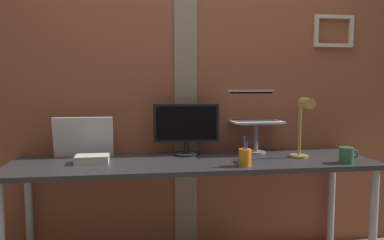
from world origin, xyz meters
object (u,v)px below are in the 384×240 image
Objects in this scene: pen_cup at (245,157)px; laptop at (253,113)px; monitor at (186,126)px; coffee_mug at (347,155)px; whiteboard_panel at (83,137)px; desk_lamp at (303,121)px.

laptop is at bearing 67.48° from pen_cup.
monitor is at bearing -171.40° from laptop.
coffee_mug is at bearing -46.46° from laptop.
pen_cup is at bearing -179.97° from coffee_mug.
laptop reaches higher than coffee_mug.
laptop is 0.69m from coffee_mug.
laptop is 0.91× the size of whiteboard_panel.
desk_lamp is at bearing 20.00° from pen_cup.
whiteboard_panel reaches higher than coffee_mug.
monitor is 2.52× the size of pen_cup.
whiteboard_panel is at bearing 165.46° from coffee_mug.
desk_lamp is 0.50m from pen_cup.
pen_cup is 0.65m from coffee_mug.
coffee_mug is (0.95, -0.40, -0.15)m from monitor.
laptop is at bearing 8.60° from monitor.
pen_cup is (0.30, -0.40, -0.15)m from monitor.
whiteboard_panel is at bearing -177.57° from laptop.
laptop is 0.88× the size of desk_lamp.
monitor is at bearing 157.10° from coffee_mug.
laptop reaches higher than pen_cup.
monitor is 1.13× the size of desk_lamp.
laptop is at bearing 126.85° from desk_lamp.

